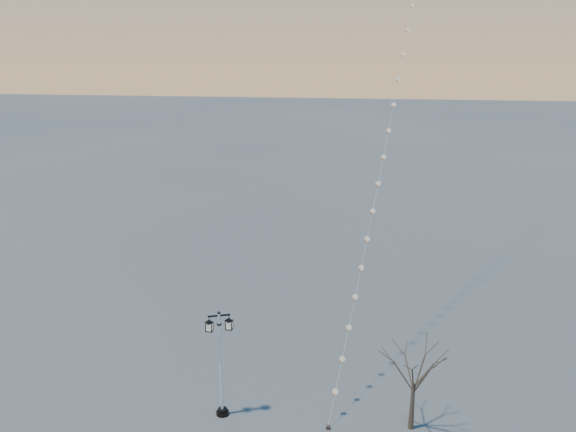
# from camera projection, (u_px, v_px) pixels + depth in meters

# --- Properties ---
(ground) EXTENTS (300.00, 300.00, 0.00)m
(ground) POSITION_uv_depth(u_px,v_px,m) (288.00, 426.00, 28.20)
(ground) COLOR #535555
(ground) RESTS_ON ground
(street_lamp) EXTENTS (1.34, 0.76, 5.47)m
(street_lamp) POSITION_uv_depth(u_px,v_px,m) (221.00, 359.00, 28.21)
(street_lamp) COLOR black
(street_lamp) RESTS_ON ground
(bare_tree) EXTENTS (2.63, 2.63, 4.36)m
(bare_tree) POSITION_uv_depth(u_px,v_px,m) (414.00, 371.00, 27.21)
(bare_tree) COLOR #453729
(bare_tree) RESTS_ON ground
(kite_train) EXTENTS (7.34, 29.12, 36.58)m
(kite_train) POSITION_uv_depth(u_px,v_px,m) (405.00, 24.00, 35.87)
(kite_train) COLOR #372521
(kite_train) RESTS_ON ground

